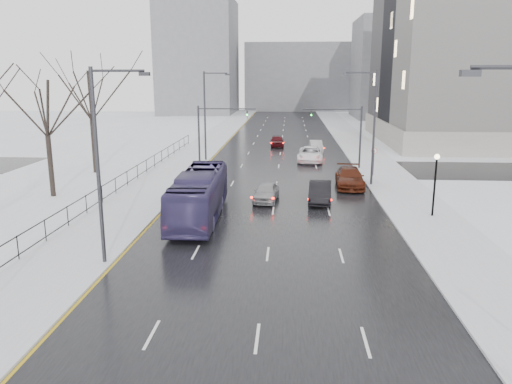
% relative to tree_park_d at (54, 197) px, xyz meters
% --- Properties ---
extents(road, '(16.00, 150.00, 0.04)m').
position_rel_tree_park_d_xyz_m(road, '(17.80, 26.00, 0.02)').
color(road, black).
rests_on(road, ground).
extents(cross_road, '(130.00, 10.00, 0.04)m').
position_rel_tree_park_d_xyz_m(cross_road, '(17.80, 14.00, 0.02)').
color(cross_road, black).
rests_on(cross_road, ground).
extents(sidewalk_left, '(5.00, 150.00, 0.16)m').
position_rel_tree_park_d_xyz_m(sidewalk_left, '(7.30, 26.00, 0.08)').
color(sidewalk_left, silver).
rests_on(sidewalk_left, ground).
extents(sidewalk_right, '(5.00, 150.00, 0.16)m').
position_rel_tree_park_d_xyz_m(sidewalk_right, '(28.30, 26.00, 0.08)').
color(sidewalk_right, silver).
rests_on(sidewalk_right, ground).
extents(park_strip, '(14.00, 150.00, 0.12)m').
position_rel_tree_park_d_xyz_m(park_strip, '(-2.20, 26.00, 0.06)').
color(park_strip, white).
rests_on(park_strip, ground).
extents(tree_park_d, '(8.75, 8.75, 12.50)m').
position_rel_tree_park_d_xyz_m(tree_park_d, '(0.00, 0.00, 0.00)').
color(tree_park_d, black).
rests_on(tree_park_d, ground).
extents(tree_park_e, '(9.45, 9.45, 13.50)m').
position_rel_tree_park_d_xyz_m(tree_park_e, '(-0.40, 10.00, 0.00)').
color(tree_park_e, black).
rests_on(tree_park_e, ground).
extents(iron_fence, '(0.06, 70.00, 1.30)m').
position_rel_tree_park_d_xyz_m(iron_fence, '(4.80, -4.00, 0.91)').
color(iron_fence, black).
rests_on(iron_fence, sidewalk_left).
extents(streetlight_r_mid, '(2.95, 0.25, 10.00)m').
position_rel_tree_park_d_xyz_m(streetlight_r_mid, '(25.97, 6.00, 5.62)').
color(streetlight_r_mid, '#2D2D33').
rests_on(streetlight_r_mid, ground).
extents(streetlight_l_near, '(2.95, 0.25, 10.00)m').
position_rel_tree_park_d_xyz_m(streetlight_l_near, '(9.63, -14.00, 5.62)').
color(streetlight_l_near, '#2D2D33').
rests_on(streetlight_l_near, ground).
extents(streetlight_l_far, '(2.95, 0.25, 10.00)m').
position_rel_tree_park_d_xyz_m(streetlight_l_far, '(9.63, 18.00, 5.62)').
color(streetlight_l_far, '#2D2D33').
rests_on(streetlight_l_far, ground).
extents(lamppost_r_mid, '(0.36, 0.36, 4.28)m').
position_rel_tree_park_d_xyz_m(lamppost_r_mid, '(28.80, -4.00, 2.94)').
color(lamppost_r_mid, black).
rests_on(lamppost_r_mid, sidewalk_right).
extents(mast_signal_right, '(6.10, 0.33, 6.50)m').
position_rel_tree_park_d_xyz_m(mast_signal_right, '(25.13, 14.00, 4.11)').
color(mast_signal_right, '#2D2D33').
rests_on(mast_signal_right, ground).
extents(mast_signal_left, '(6.10, 0.33, 6.50)m').
position_rel_tree_park_d_xyz_m(mast_signal_left, '(10.47, 14.00, 4.11)').
color(mast_signal_left, '#2D2D33').
rests_on(mast_signal_left, ground).
extents(no_uturn_sign, '(0.60, 0.06, 2.70)m').
position_rel_tree_park_d_xyz_m(no_uturn_sign, '(27.00, 10.00, 2.30)').
color(no_uturn_sign, '#2D2D33').
rests_on(no_uturn_sign, sidewalk_right).
extents(bldg_far_right, '(24.00, 20.00, 22.00)m').
position_rel_tree_park_d_xyz_m(bldg_far_right, '(45.80, 81.00, 11.00)').
color(bldg_far_right, slate).
rests_on(bldg_far_right, ground).
extents(bldg_far_left, '(18.00, 22.00, 28.00)m').
position_rel_tree_park_d_xyz_m(bldg_far_left, '(-4.20, 91.00, 14.00)').
color(bldg_far_left, slate).
rests_on(bldg_far_left, ground).
extents(bldg_far_center, '(30.00, 18.00, 18.00)m').
position_rel_tree_park_d_xyz_m(bldg_far_center, '(21.80, 106.00, 9.00)').
color(bldg_far_center, slate).
rests_on(bldg_far_center, ground).
extents(bus, '(3.06, 11.71, 3.24)m').
position_rel_tree_park_d_xyz_m(bus, '(12.83, -5.25, 1.66)').
color(bus, '#3A3160').
rests_on(bus, road).
extents(sedan_center_near, '(2.14, 4.40, 1.45)m').
position_rel_tree_park_d_xyz_m(sedan_center_near, '(17.18, -0.24, 0.76)').
color(sedan_center_near, gray).
rests_on(sedan_center_near, road).
extents(sedan_right_near, '(1.99, 4.90, 1.58)m').
position_rel_tree_park_d_xyz_m(sedan_right_near, '(21.30, -0.28, 0.83)').
color(sedan_right_near, black).
rests_on(sedan_right_near, road).
extents(sedan_right_cross, '(3.21, 6.21, 1.68)m').
position_rel_tree_park_d_xyz_m(sedan_right_cross, '(21.30, 18.26, 0.88)').
color(sedan_right_cross, white).
rests_on(sedan_right_cross, road).
extents(sedan_right_far, '(2.59, 5.88, 1.68)m').
position_rel_tree_park_d_xyz_m(sedan_right_far, '(24.19, 5.23, 0.88)').
color(sedan_right_far, '#43180B').
rests_on(sedan_right_far, road).
extents(sedan_center_far, '(1.96, 4.49, 1.51)m').
position_rel_tree_park_d_xyz_m(sedan_center_far, '(17.22, 30.32, 0.79)').
color(sedan_center_far, '#3F0A0F').
rests_on(sedan_center_far, road).
extents(sedan_right_distant, '(1.74, 4.41, 1.43)m').
position_rel_tree_park_d_xyz_m(sedan_right_distant, '(22.30, 25.81, 0.75)').
color(sedan_right_distant, '#9E9EA1').
rests_on(sedan_right_distant, road).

